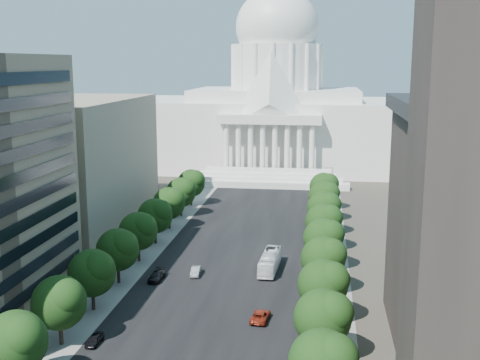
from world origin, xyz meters
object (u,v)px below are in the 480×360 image
at_px(car_silver, 196,271).
at_px(car_dark_b, 157,276).
at_px(car_dark_a, 95,340).
at_px(city_bus, 270,262).
at_px(car_red, 260,316).

relative_size(car_silver, car_dark_b, 0.84).
relative_size(car_dark_a, car_silver, 0.87).
bearing_deg(city_bus, car_red, -85.52).
relative_size(car_dark_a, car_red, 0.74).
bearing_deg(car_silver, car_dark_a, -109.77).
bearing_deg(car_dark_a, car_silver, 76.99).
relative_size(car_red, car_dark_b, 0.99).
bearing_deg(car_dark_a, car_dark_b, 88.77).
bearing_deg(city_bus, car_dark_b, -154.95).
distance_m(car_dark_b, city_bus, 21.35).
bearing_deg(car_silver, car_dark_b, -155.30).
height_order(car_dark_a, car_dark_b, car_dark_b).
bearing_deg(city_bus, car_silver, -158.44).
bearing_deg(car_red, city_bus, -82.68).
bearing_deg(car_silver, city_bus, 14.51).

